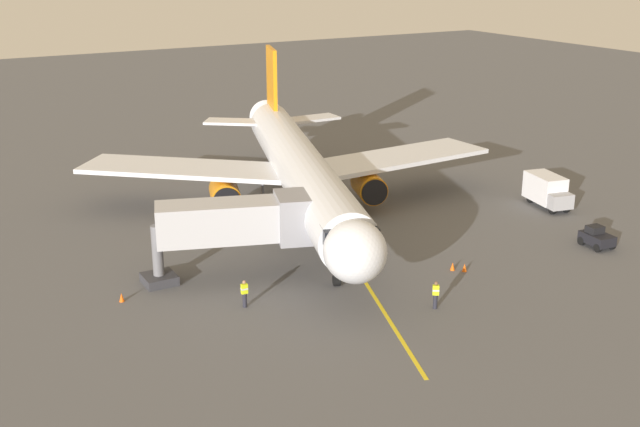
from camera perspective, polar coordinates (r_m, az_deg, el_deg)
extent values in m
plane|color=#565659|center=(64.06, -2.23, 0.03)|extent=(220.00, 220.00, 0.00)
cube|color=yellow|center=(57.97, 1.40, -1.98)|extent=(12.90, 38.01, 0.01)
cylinder|color=silver|center=(61.68, -1.44, 3.28)|extent=(14.38, 33.45, 3.80)
ellipsoid|color=silver|center=(44.72, 2.53, -2.73)|extent=(4.69, 4.94, 3.61)
cone|color=silver|center=(79.49, -3.71, 6.72)|extent=(4.19, 3.93, 3.42)
cube|color=black|center=(45.80, 2.13, -1.47)|extent=(3.57, 2.54, 0.90)
cube|color=silver|center=(67.22, 5.22, 3.96)|extent=(17.34, 6.24, 0.36)
cylinder|color=orange|center=(64.38, 3.52, 1.97)|extent=(3.26, 3.95, 2.30)
cylinder|color=black|center=(62.76, 3.92, 1.52)|extent=(2.06, 0.86, 2.10)
cube|color=silver|center=(64.64, -9.48, 3.19)|extent=(16.35, 15.02, 0.36)
cylinder|color=orange|center=(62.56, -6.82, 1.37)|extent=(3.26, 3.95, 2.30)
cylinder|color=black|center=(60.89, -6.69, 0.90)|extent=(2.06, 0.86, 2.10)
cube|color=orange|center=(75.87, -3.47, 9.07)|extent=(1.86, 4.67, 7.20)
cube|color=silver|center=(76.65, -1.01, 6.77)|extent=(6.42, 2.45, 0.24)
cube|color=silver|center=(75.81, -5.80, 6.54)|extent=(6.57, 5.73, 0.24)
cylinder|color=slate|center=(49.85, 1.22, -3.35)|extent=(0.24, 0.24, 2.77)
cylinder|color=black|center=(50.38, 1.21, -4.81)|extent=(0.65, 0.81, 0.70)
cylinder|color=slate|center=(65.57, 0.37, 2.25)|extent=(0.24, 0.24, 2.77)
cylinder|color=black|center=(65.97, 0.37, 1.10)|extent=(0.78, 1.19, 1.10)
cylinder|color=slate|center=(64.78, -4.14, 2.00)|extent=(0.24, 0.24, 2.77)
cylinder|color=black|center=(65.18, -4.11, 0.83)|extent=(0.78, 1.19, 1.10)
cube|color=#B7B7BC|center=(50.54, -6.59, -0.54)|extent=(9.36, 5.32, 2.50)
cube|color=gray|center=(51.05, -1.55, -0.23)|extent=(3.67, 3.92, 3.00)
cylinder|color=slate|center=(51.10, -11.55, -2.92)|extent=(0.70, 0.70, 3.90)
cube|color=#333338|center=(51.71, -11.43, -4.62)|extent=(2.00, 2.00, 0.60)
cylinder|color=#23232D|center=(47.76, 8.25, -6.25)|extent=(0.26, 0.26, 0.88)
cube|color=#D8EA19|center=(47.46, 8.29, -5.44)|extent=(0.45, 0.41, 0.60)
cube|color=silver|center=(47.46, 8.29, -5.44)|extent=(0.47, 0.43, 0.10)
sphere|color=brown|center=(47.29, 8.32, -4.98)|extent=(0.22, 0.22, 0.22)
cylinder|color=#23232D|center=(58.56, -10.38, -1.62)|extent=(0.26, 0.26, 0.88)
cube|color=#D8EA19|center=(58.31, -10.42, -0.94)|extent=(0.39, 0.26, 0.60)
cube|color=silver|center=(58.31, -10.42, -0.94)|extent=(0.41, 0.27, 0.10)
sphere|color=beige|center=(58.18, -10.45, -0.55)|extent=(0.22, 0.22, 0.22)
cylinder|color=#23232D|center=(47.65, -5.41, -6.20)|extent=(0.26, 0.26, 0.88)
cube|color=#D8EA19|center=(47.35, -5.44, -5.39)|extent=(0.39, 0.25, 0.60)
cube|color=silver|center=(47.35, -5.44, -5.39)|extent=(0.41, 0.26, 0.10)
sphere|color=#9E7051|center=(47.18, -5.45, -4.92)|extent=(0.22, 0.22, 0.22)
cube|color=#9E9EA3|center=(73.57, -2.90, 3.00)|extent=(2.57, 2.74, 0.70)
cube|color=black|center=(73.70, -2.87, 3.51)|extent=(1.42, 1.37, 0.50)
cylinder|color=black|center=(72.80, -2.49, 2.55)|extent=(0.56, 0.63, 0.60)
cylinder|color=black|center=(73.01, -3.50, 2.58)|extent=(0.56, 0.63, 0.60)
cylinder|color=black|center=(74.32, -2.31, 2.89)|extent=(0.56, 0.63, 0.60)
cylinder|color=black|center=(74.53, -3.30, 2.92)|extent=(0.56, 0.63, 0.60)
cube|color=#9E9EA3|center=(66.71, 16.68, 0.91)|extent=(2.20, 2.04, 1.20)
cube|color=black|center=(66.11, 17.03, 0.90)|extent=(1.70, 0.49, 0.70)
cube|color=silver|center=(68.10, 15.80, 1.79)|extent=(2.67, 3.93, 2.20)
cylinder|color=black|center=(67.05, 17.21, 0.41)|extent=(0.41, 0.87, 0.84)
cylinder|color=black|center=(66.33, 16.29, 0.31)|extent=(0.41, 0.87, 0.84)
cylinder|color=black|center=(69.55, 15.72, 1.19)|extent=(0.41, 0.87, 0.84)
cylinder|color=black|center=(68.85, 14.82, 1.10)|extent=(0.41, 0.87, 0.84)
cube|color=black|center=(59.94, 19.22, -1.70)|extent=(1.68, 2.41, 0.70)
cube|color=black|center=(59.94, 19.09, -1.07)|extent=(1.17, 0.98, 0.50)
cylinder|color=black|center=(59.97, 20.16, -2.15)|extent=(0.30, 0.62, 0.60)
cylinder|color=black|center=(59.09, 19.26, -2.35)|extent=(0.30, 0.62, 0.60)
cylinder|color=black|center=(61.02, 19.12, -1.68)|extent=(0.30, 0.62, 0.60)
cylinder|color=black|center=(60.15, 18.22, -1.87)|extent=(0.30, 0.62, 0.60)
cone|color=#F2590F|center=(53.38, 10.31, -3.83)|extent=(0.32, 0.32, 0.55)
cone|color=#F2590F|center=(49.68, -14.02, -5.84)|extent=(0.32, 0.32, 0.55)
cone|color=#F2590F|center=(53.46, 9.47, -3.75)|extent=(0.32, 0.32, 0.55)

